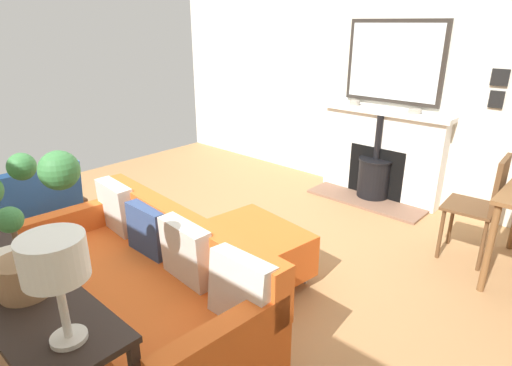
{
  "coord_description": "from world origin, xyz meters",
  "views": [
    {
      "loc": [
        1.81,
        2.36,
        1.89
      ],
      "look_at": [
        -0.54,
        0.22,
        0.67
      ],
      "focal_mm": 29.64,
      "sensor_mm": 36.0,
      "label": 1
    }
  ],
  "objects_px": {
    "table_lamp_far_end": "(54,263)",
    "potted_plant": "(22,224)",
    "fireplace": "(379,160)",
    "mantel_bowl_far": "(415,111)",
    "mantel_bowl_near": "(355,102)",
    "dining_chair_near_fireplace": "(484,201)",
    "console_table": "(17,297)",
    "ottoman": "(258,248)",
    "sofa": "(145,286)",
    "armchair_accent": "(38,207)"
  },
  "relations": [
    {
      "from": "fireplace",
      "to": "mantel_bowl_near",
      "type": "xyz_separation_m",
      "value": [
        -0.01,
        -0.37,
        0.6
      ]
    },
    {
      "from": "mantel_bowl_far",
      "to": "potted_plant",
      "type": "relative_size",
      "value": 0.2
    },
    {
      "from": "mantel_bowl_near",
      "to": "ottoman",
      "type": "relative_size",
      "value": 0.14
    },
    {
      "from": "fireplace",
      "to": "table_lamp_far_end",
      "type": "distance_m",
      "value": 3.89
    },
    {
      "from": "fireplace",
      "to": "potted_plant",
      "type": "relative_size",
      "value": 2.22
    },
    {
      "from": "mantel_bowl_near",
      "to": "ottoman",
      "type": "distance_m",
      "value": 2.34
    },
    {
      "from": "fireplace",
      "to": "sofa",
      "type": "xyz_separation_m",
      "value": [
        3.1,
        0.02,
        -0.08
      ]
    },
    {
      "from": "potted_plant",
      "to": "fireplace",
      "type": "bearing_deg",
      "value": -177.73
    },
    {
      "from": "sofa",
      "to": "table_lamp_far_end",
      "type": "bearing_deg",
      "value": 39.56
    },
    {
      "from": "table_lamp_far_end",
      "to": "potted_plant",
      "type": "height_order",
      "value": "potted_plant"
    },
    {
      "from": "mantel_bowl_far",
      "to": "table_lamp_far_end",
      "type": "height_order",
      "value": "table_lamp_far_end"
    },
    {
      "from": "mantel_bowl_near",
      "to": "console_table",
      "type": "distance_m",
      "value": 3.84
    },
    {
      "from": "mantel_bowl_near",
      "to": "armchair_accent",
      "type": "distance_m",
      "value": 3.37
    },
    {
      "from": "fireplace",
      "to": "potted_plant",
      "type": "distance_m",
      "value": 3.79
    },
    {
      "from": "armchair_accent",
      "to": "potted_plant",
      "type": "distance_m",
      "value": 1.75
    },
    {
      "from": "mantel_bowl_near",
      "to": "dining_chair_near_fireplace",
      "type": "relative_size",
      "value": 0.13
    },
    {
      "from": "console_table",
      "to": "table_lamp_far_end",
      "type": "height_order",
      "value": "table_lamp_far_end"
    },
    {
      "from": "sofa",
      "to": "console_table",
      "type": "xyz_separation_m",
      "value": [
        0.69,
        -0.01,
        0.29
      ]
    },
    {
      "from": "ottoman",
      "to": "dining_chair_near_fireplace",
      "type": "height_order",
      "value": "dining_chair_near_fireplace"
    },
    {
      "from": "ottoman",
      "to": "armchair_accent",
      "type": "xyz_separation_m",
      "value": [
        1.01,
        -1.49,
        0.23
      ]
    },
    {
      "from": "mantel_bowl_near",
      "to": "dining_chair_near_fireplace",
      "type": "xyz_separation_m",
      "value": [
        0.74,
        1.65,
        -0.5
      ]
    },
    {
      "from": "ottoman",
      "to": "dining_chair_near_fireplace",
      "type": "bearing_deg",
      "value": 139.95
    },
    {
      "from": "console_table",
      "to": "ottoman",
      "type": "bearing_deg",
      "value": 177.25
    },
    {
      "from": "mantel_bowl_near",
      "to": "potted_plant",
      "type": "height_order",
      "value": "potted_plant"
    },
    {
      "from": "mantel_bowl_near",
      "to": "armchair_accent",
      "type": "height_order",
      "value": "mantel_bowl_near"
    },
    {
      "from": "mantel_bowl_near",
      "to": "ottoman",
      "type": "height_order",
      "value": "mantel_bowl_near"
    },
    {
      "from": "mantel_bowl_near",
      "to": "dining_chair_near_fireplace",
      "type": "distance_m",
      "value": 1.87
    },
    {
      "from": "mantel_bowl_far",
      "to": "dining_chair_near_fireplace",
      "type": "xyz_separation_m",
      "value": [
        0.74,
        0.95,
        -0.49
      ]
    },
    {
      "from": "mantel_bowl_near",
      "to": "sofa",
      "type": "height_order",
      "value": "mantel_bowl_near"
    },
    {
      "from": "mantel_bowl_near",
      "to": "dining_chair_near_fireplace",
      "type": "bearing_deg",
      "value": 65.73
    },
    {
      "from": "fireplace",
      "to": "armchair_accent",
      "type": "bearing_deg",
      "value": -23.89
    },
    {
      "from": "fireplace",
      "to": "console_table",
      "type": "xyz_separation_m",
      "value": [
        3.79,
        0.01,
        0.21
      ]
    },
    {
      "from": "mantel_bowl_near",
      "to": "table_lamp_far_end",
      "type": "distance_m",
      "value": 3.92
    },
    {
      "from": "fireplace",
      "to": "mantel_bowl_far",
      "type": "xyz_separation_m",
      "value": [
        -0.01,
        0.33,
        0.6
      ]
    },
    {
      "from": "fireplace",
      "to": "mantel_bowl_near",
      "type": "height_order",
      "value": "mantel_bowl_near"
    },
    {
      "from": "dining_chair_near_fireplace",
      "to": "armchair_accent",
      "type": "bearing_deg",
      "value": -47.88
    },
    {
      "from": "mantel_bowl_far",
      "to": "console_table",
      "type": "relative_size",
      "value": 0.09
    },
    {
      "from": "console_table",
      "to": "potted_plant",
      "type": "xyz_separation_m",
      "value": [
        -0.05,
        0.13,
        0.42
      ]
    },
    {
      "from": "table_lamp_far_end",
      "to": "potted_plant",
      "type": "bearing_deg",
      "value": -96.66
    },
    {
      "from": "sofa",
      "to": "dining_chair_near_fireplace",
      "type": "xyz_separation_m",
      "value": [
        -2.37,
        1.26,
        0.19
      ]
    },
    {
      "from": "armchair_accent",
      "to": "console_table",
      "type": "distance_m",
      "value": 1.56
    },
    {
      "from": "potted_plant",
      "to": "dining_chair_near_fireplace",
      "type": "distance_m",
      "value": 3.25
    },
    {
      "from": "mantel_bowl_far",
      "to": "console_table",
      "type": "bearing_deg",
      "value": -4.7
    },
    {
      "from": "sofa",
      "to": "armchair_accent",
      "type": "height_order",
      "value": "armchair_accent"
    },
    {
      "from": "mantel_bowl_far",
      "to": "dining_chair_near_fireplace",
      "type": "height_order",
      "value": "mantel_bowl_far"
    },
    {
      "from": "table_lamp_far_end",
      "to": "potted_plant",
      "type": "xyz_separation_m",
      "value": [
        -0.05,
        -0.44,
        -0.01
      ]
    },
    {
      "from": "console_table",
      "to": "dining_chair_near_fireplace",
      "type": "xyz_separation_m",
      "value": [
        -3.06,
        1.26,
        -0.1
      ]
    },
    {
      "from": "fireplace",
      "to": "mantel_bowl_far",
      "type": "relative_size",
      "value": 11.05
    },
    {
      "from": "mantel_bowl_far",
      "to": "potted_plant",
      "type": "xyz_separation_m",
      "value": [
        3.75,
        -0.18,
        0.03
      ]
    },
    {
      "from": "dining_chair_near_fireplace",
      "to": "fireplace",
      "type": "bearing_deg",
      "value": -119.87
    }
  ]
}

